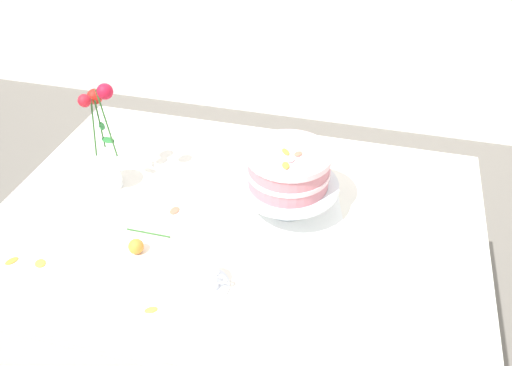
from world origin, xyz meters
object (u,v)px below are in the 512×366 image
object	(u,v)px
fallen_rose	(137,246)
flower_vase	(105,152)
cake_stand	(288,188)
teacup	(204,279)
layer_cake	(289,168)
dining_table	(235,244)

from	to	relation	value
fallen_rose	flower_vase	bearing A→B (deg)	128.90
cake_stand	flower_vase	xyz separation A→B (m)	(-0.55, -0.02, 0.04)
cake_stand	teacup	xyz separation A→B (m)	(-0.14, -0.34, -0.06)
cake_stand	teacup	world-z (taller)	cake_stand
cake_stand	layer_cake	size ratio (longest dim) A/B	1.22
teacup	fallen_rose	xyz separation A→B (m)	(-0.22, 0.07, -0.01)
dining_table	teacup	bearing A→B (deg)	-90.35
dining_table	layer_cake	xyz separation A→B (m)	(0.14, 0.09, 0.24)
cake_stand	layer_cake	world-z (taller)	layer_cake
dining_table	teacup	world-z (taller)	teacup
fallen_rose	cake_stand	bearing A→B (deg)	37.34
layer_cake	dining_table	bearing A→B (deg)	-146.96
flower_vase	teacup	bearing A→B (deg)	-37.49
dining_table	flower_vase	xyz separation A→B (m)	(-0.42, 0.07, 0.22)
flower_vase	teacup	xyz separation A→B (m)	(0.41, -0.32, -0.10)
layer_cake	fallen_rose	bearing A→B (deg)	-142.67
cake_stand	flower_vase	size ratio (longest dim) A/B	0.81
dining_table	fallen_rose	bearing A→B (deg)	-140.22
dining_table	flower_vase	size ratio (longest dim) A/B	3.90
dining_table	fallen_rose	size ratio (longest dim) A/B	10.77
dining_table	flower_vase	bearing A→B (deg)	171.12
flower_vase	dining_table	bearing A→B (deg)	-8.88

